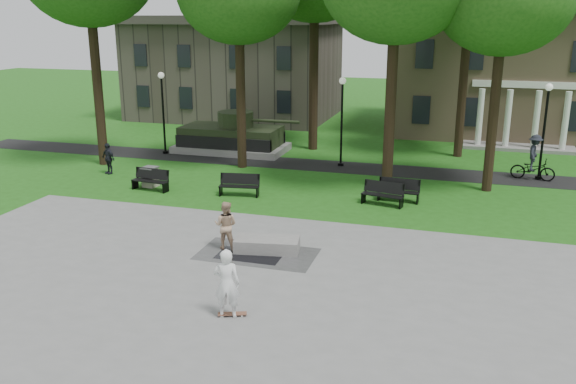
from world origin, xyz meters
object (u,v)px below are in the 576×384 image
(concrete_block, at_px, (267,245))
(trash_bin, at_px, (150,177))
(friend_watching, at_px, (226,225))
(park_bench_0, at_px, (151,179))
(cyclist, at_px, (534,162))
(skateboarder, at_px, (227,283))

(concrete_block, xyz_separation_m, trash_bin, (-7.92, 6.24, 0.24))
(friend_watching, relative_size, park_bench_0, 0.93)
(friend_watching, bearing_deg, concrete_block, -174.77)
(cyclist, distance_m, park_bench_0, 18.55)
(park_bench_0, height_order, trash_bin, park_bench_0)
(cyclist, bearing_deg, skateboarder, 161.84)
(friend_watching, relative_size, cyclist, 0.75)
(trash_bin, bearing_deg, concrete_block, -38.20)
(skateboarder, xyz_separation_m, park_bench_0, (-8.11, 10.58, -0.47))
(park_bench_0, distance_m, trash_bin, 0.59)
(skateboarder, distance_m, trash_bin, 13.92)
(skateboarder, relative_size, cyclist, 0.86)
(concrete_block, height_order, skateboarder, skateboarder)
(skateboarder, height_order, cyclist, cyclist)
(skateboarder, xyz_separation_m, friend_watching, (-1.93, 4.65, -0.12))
(concrete_block, bearing_deg, skateboarder, -84.16)
(skateboarder, xyz_separation_m, trash_bin, (-8.42, 11.08, -0.51))
(skateboarder, distance_m, cyclist, 19.77)
(skateboarder, bearing_deg, park_bench_0, -64.80)
(skateboarder, bearing_deg, friend_watching, -79.74)
(friend_watching, distance_m, cyclist, 16.97)
(concrete_block, height_order, friend_watching, friend_watching)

